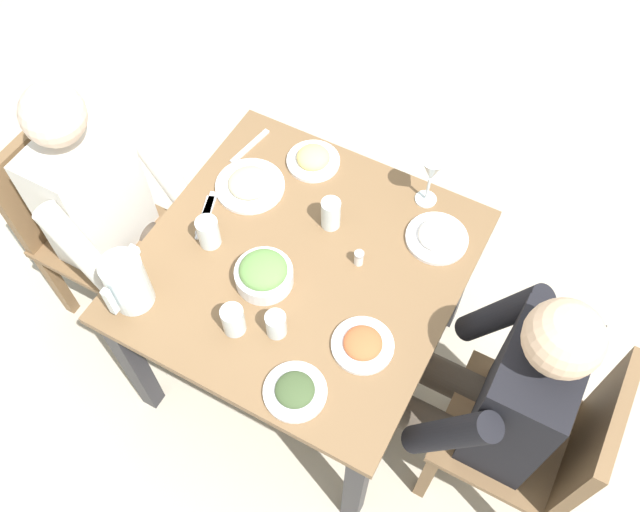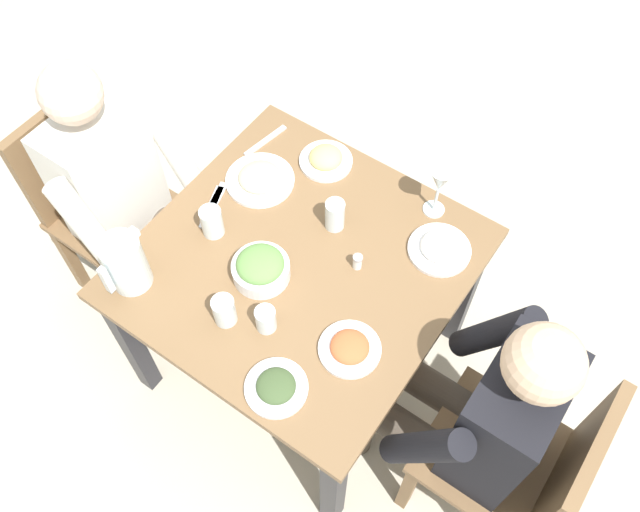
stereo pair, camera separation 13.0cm
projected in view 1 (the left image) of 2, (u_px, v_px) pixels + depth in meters
The scene contains 22 objects.
ground_plane at pixel (305, 357), 2.66m from camera, with size 8.00×8.00×0.00m, color #B7AD99.
dining_table at pixel (301, 280), 2.16m from camera, with size 0.95×0.95×0.70m.
chair_near at pixel (82, 218), 2.43m from camera, with size 0.40×0.40×0.86m.
chair_far at pixel (542, 440), 2.00m from camera, with size 0.40×0.40×0.86m.
diner_near at pixel (117, 216), 2.25m from camera, with size 0.48×0.53×1.15m.
diner_far at pixel (487, 391), 1.93m from camera, with size 0.48×0.53×1.15m.
water_pitcher at pixel (127, 282), 1.92m from camera, with size 0.16×0.12×0.19m.
salad_bowl at pixel (264, 273), 2.00m from camera, with size 0.17×0.17×0.09m.
plate_dolmas at pixel (295, 391), 1.83m from camera, with size 0.18×0.18×0.04m.
plate_rice_curry at pixel (363, 344), 1.90m from camera, with size 0.18×0.18×0.04m.
plate_yoghurt at pixel (437, 236), 2.10m from camera, with size 0.20×0.20×0.05m.
plate_beans at pixel (250, 184), 2.21m from camera, with size 0.23×0.23×0.04m.
plate_fries at pixel (313, 159), 2.26m from camera, with size 0.18×0.18×0.06m.
water_glass_far_right at pixel (331, 214), 2.10m from camera, with size 0.06×0.06×0.11m, color silver.
water_glass_center at pixel (208, 232), 2.06m from camera, with size 0.07×0.07×0.10m, color silver.
water_glass_near_left at pixel (233, 320), 1.90m from camera, with size 0.07×0.07×0.10m, color silver.
water_glass_by_pitcher at pixel (276, 324), 1.91m from camera, with size 0.06×0.06×0.09m, color silver.
wine_glass at pixel (432, 172), 2.08m from camera, with size 0.08×0.08×0.20m.
salt_shaker at pixel (359, 258), 2.04m from camera, with size 0.03×0.03×0.05m.
fork_near at pixel (207, 213), 2.16m from camera, with size 0.17×0.03×0.01m, color silver.
knife_near at pixel (250, 146), 2.31m from camera, with size 0.18×0.02×0.01m, color silver.
fork_far at pixel (205, 218), 2.15m from camera, with size 0.17×0.03×0.01m, color silver.
Camera 1 is at (0.93, 0.57, 2.46)m, focal length 38.00 mm.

